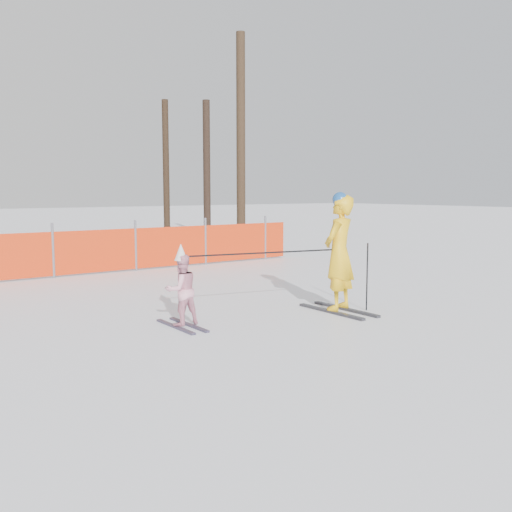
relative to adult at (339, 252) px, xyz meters
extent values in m
plane|color=white|center=(-1.52, -0.29, -0.97)|extent=(120.00, 120.00, 0.00)
cube|color=black|center=(-0.17, 0.00, -0.95)|extent=(0.09, 1.44, 0.04)
cube|color=black|center=(0.17, 0.00, -0.95)|extent=(0.09, 1.44, 0.04)
imported|color=yellow|center=(0.00, 0.00, 0.00)|extent=(0.79, 0.66, 1.86)
sphere|color=#1A4D92|center=(0.00, 0.00, 0.85)|extent=(0.24, 0.24, 0.24)
cube|color=black|center=(-2.68, 0.59, -0.96)|extent=(0.09, 1.06, 0.03)
cube|color=black|center=(-2.46, 0.59, -0.96)|extent=(0.09, 1.06, 0.03)
imported|color=#F49FB6|center=(-2.57, 0.59, -0.43)|extent=(0.50, 0.39, 1.03)
cone|color=silver|center=(-2.57, 0.59, 0.12)|extent=(0.19, 0.19, 0.24)
cylinder|color=black|center=(0.45, -0.20, -0.42)|extent=(0.02, 0.02, 1.12)
cylinder|color=black|center=(-1.29, 0.30, 0.05)|extent=(2.33, 0.56, 0.02)
cylinder|color=#595960|center=(-2.65, 6.40, -0.35)|extent=(0.06, 0.06, 1.25)
cylinder|color=#595960|center=(-0.65, 6.40, -0.35)|extent=(0.06, 0.06, 1.25)
cylinder|color=#595960|center=(1.35, 6.40, -0.35)|extent=(0.06, 0.06, 1.25)
cylinder|color=#595960|center=(3.35, 6.40, -0.35)|extent=(0.06, 0.06, 1.25)
cylinder|color=#322316|center=(4.44, 9.19, 2.57)|extent=(0.29, 0.29, 7.10)
cylinder|color=black|center=(4.29, 11.14, 1.61)|extent=(0.26, 0.26, 5.16)
cylinder|color=black|center=(2.47, 10.77, 1.51)|extent=(0.21, 0.21, 4.97)
camera|label=1|loc=(-6.50, -6.59, 0.99)|focal=40.00mm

